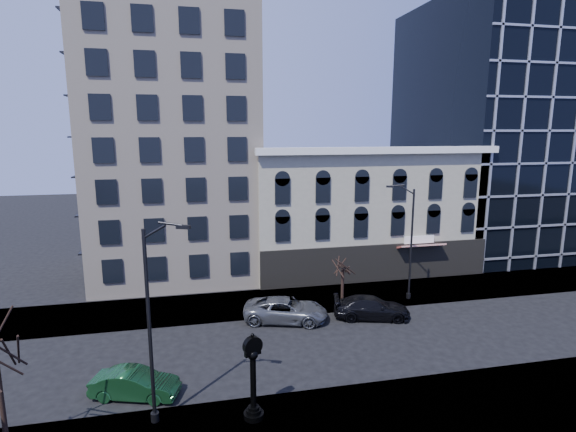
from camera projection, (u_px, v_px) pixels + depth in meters
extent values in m
plane|color=black|center=(271.00, 351.00, 28.89)|extent=(160.00, 160.00, 0.00)
cube|color=gray|center=(254.00, 303.00, 36.56)|extent=(160.00, 6.00, 0.12)
cube|color=gray|center=(300.00, 429.00, 21.20)|extent=(160.00, 6.00, 0.12)
cube|color=beige|center=(172.00, 76.00, 42.30)|extent=(15.00, 15.00, 38.00)
cube|color=#A7A18A|center=(359.00, 210.00, 45.59)|extent=(22.00, 10.00, 12.00)
cube|color=white|center=(383.00, 150.00, 39.43)|extent=(22.60, 0.80, 0.60)
cube|color=black|center=(378.00, 264.00, 41.54)|extent=(22.00, 0.30, 3.60)
cube|color=maroon|center=(421.00, 246.00, 41.53)|extent=(4.50, 1.18, 0.55)
cube|color=black|center=(506.00, 130.00, 53.01)|extent=(20.00, 20.00, 28.00)
cylinder|color=black|center=(254.00, 415.00, 21.96)|extent=(1.00, 1.00, 0.27)
cylinder|color=black|center=(254.00, 411.00, 21.92)|extent=(0.73, 0.73, 0.18)
cylinder|color=black|center=(254.00, 408.00, 21.89)|extent=(0.55, 0.55, 0.15)
cylinder|color=black|center=(253.00, 382.00, 21.62)|extent=(0.29, 0.29, 2.65)
sphere|color=black|center=(253.00, 355.00, 21.36)|extent=(0.51, 0.51, 0.51)
cube|color=black|center=(253.00, 353.00, 21.34)|extent=(0.84, 0.48, 0.23)
cylinder|color=black|center=(253.00, 346.00, 21.27)|extent=(0.99, 0.62, 0.95)
cylinder|color=white|center=(253.00, 347.00, 21.12)|extent=(0.75, 0.31, 0.80)
cylinder|color=white|center=(252.00, 344.00, 21.42)|extent=(0.75, 0.31, 0.80)
sphere|color=black|center=(252.00, 335.00, 21.17)|extent=(0.18, 0.18, 0.18)
cylinder|color=black|center=(149.00, 329.00, 20.82)|extent=(0.18, 0.18, 9.53)
cylinder|color=black|center=(155.00, 417.00, 21.68)|extent=(0.40, 0.40, 0.44)
cube|color=black|center=(188.00, 227.00, 19.51)|extent=(0.66, 0.46, 0.16)
cylinder|color=black|center=(411.00, 245.00, 36.68)|extent=(0.17, 0.17, 9.20)
cylinder|color=black|center=(408.00, 296.00, 37.50)|extent=(0.39, 0.39, 0.43)
cube|color=black|center=(388.00, 186.00, 36.14)|extent=(0.63, 0.44, 0.15)
cylinder|color=black|center=(3.00, 414.00, 18.58)|extent=(0.21, 0.21, 4.56)
cylinder|color=black|center=(342.00, 285.00, 36.62)|extent=(0.25, 0.25, 2.75)
imported|color=#143F1E|center=(135.00, 384.00, 23.75)|extent=(4.84, 2.86, 1.51)
imported|color=#595B60|center=(286.00, 310.00, 33.24)|extent=(6.74, 4.50, 1.72)
imported|color=black|center=(372.00, 307.00, 33.77)|extent=(6.08, 3.68, 1.65)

